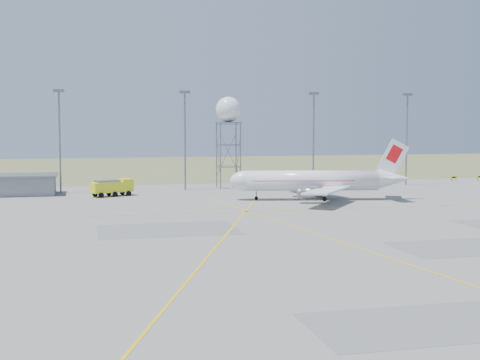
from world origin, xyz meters
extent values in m
plane|color=gray|center=(0.00, 0.00, 0.00)|extent=(400.00, 400.00, 0.00)
cube|color=#586135|center=(0.00, 140.00, 0.01)|extent=(400.00, 120.00, 0.03)
cube|color=gray|center=(-45.00, 64.00, 1.80)|extent=(18.00, 9.00, 3.60)
cube|color=slate|center=(-45.00, 64.00, 3.75)|extent=(19.00, 10.00, 0.30)
cylinder|color=slate|center=(-35.00, 66.00, 10.00)|extent=(0.36, 0.36, 20.00)
cube|color=slate|center=(-35.00, 66.00, 20.20)|extent=(2.20, 0.50, 0.60)
cylinder|color=slate|center=(-10.00, 66.00, 10.00)|extent=(0.36, 0.36, 20.00)
cube|color=slate|center=(-10.00, 66.00, 20.20)|extent=(2.20, 0.50, 0.60)
cylinder|color=slate|center=(18.00, 66.00, 10.00)|extent=(0.36, 0.36, 20.00)
cube|color=slate|center=(18.00, 66.00, 20.20)|extent=(2.20, 0.50, 0.60)
cylinder|color=slate|center=(40.00, 66.00, 10.00)|extent=(0.36, 0.36, 20.00)
cube|color=slate|center=(40.00, 66.00, 20.20)|extent=(2.20, 0.50, 0.60)
cylinder|color=black|center=(55.00, 72.00, 0.40)|extent=(0.10, 0.10, 0.80)
cylinder|color=black|center=(56.20, 72.00, 0.40)|extent=(0.10, 0.10, 0.80)
cube|color=yellow|center=(55.60, 72.00, 0.95)|extent=(1.60, 0.15, 0.50)
cube|color=black|center=(55.60, 71.92, 0.95)|extent=(0.80, 0.03, 0.30)
cylinder|color=black|center=(62.00, 72.00, 0.40)|extent=(0.10, 0.10, 0.80)
cube|color=yellow|center=(62.60, 72.00, 0.95)|extent=(1.60, 0.15, 0.50)
cube|color=black|center=(62.60, 71.92, 0.95)|extent=(0.80, 0.03, 0.30)
cylinder|color=white|center=(9.69, 43.10, 3.49)|extent=(24.14, 8.25, 3.67)
ellipsoid|color=white|center=(-2.02, 45.42, 3.49)|extent=(6.48, 4.75, 3.67)
cube|color=black|center=(-3.10, 45.64, 4.04)|extent=(1.76, 2.25, 0.90)
cone|color=white|center=(24.11, 40.24, 3.77)|extent=(6.12, 4.68, 3.67)
cube|color=white|center=(24.11, 40.24, 7.62)|extent=(5.82, 1.42, 6.91)
cube|color=red|center=(24.29, 40.20, 8.27)|extent=(3.16, 0.92, 3.54)
cube|color=white|center=(24.23, 43.21, 4.22)|extent=(3.87, 5.53, 0.17)
cube|color=white|center=(23.08, 37.44, 4.22)|extent=(3.87, 5.53, 0.17)
cube|color=white|center=(12.66, 50.94, 2.57)|extent=(8.01, 15.33, 0.33)
cube|color=white|center=(9.44, 34.72, 2.57)|extent=(12.40, 14.37, 0.33)
cylinder|color=slate|center=(9.83, 48.50, 1.74)|extent=(4.19, 2.82, 2.11)
cylinder|color=slate|center=(7.76, 38.05, 1.74)|extent=(4.19, 2.82, 2.11)
cube|color=red|center=(7.89, 43.46, 3.58)|extent=(18.74, 7.22, 0.11)
cylinder|color=black|center=(-0.21, 45.07, 0.41)|extent=(0.76, 0.76, 0.83)
cube|color=black|center=(11.50, 42.74, 0.41)|extent=(1.97, 5.58, 0.83)
cylinder|color=slate|center=(11.50, 42.74, 0.83)|extent=(0.26, 0.26, 1.65)
cylinder|color=slate|center=(-2.61, 65.49, 6.97)|extent=(0.26, 0.26, 13.94)
cylinder|color=slate|center=(1.68, 65.49, 6.97)|extent=(0.26, 0.26, 13.94)
cylinder|color=slate|center=(1.68, 69.78, 6.97)|extent=(0.26, 0.26, 13.94)
cylinder|color=slate|center=(-2.61, 69.78, 6.97)|extent=(0.26, 0.26, 13.94)
cube|color=slate|center=(-0.47, 67.64, 13.94)|extent=(4.89, 4.89, 0.27)
sphere|color=white|center=(-0.47, 67.64, 16.73)|extent=(5.36, 5.36, 5.36)
cube|color=yellow|center=(-25.36, 57.23, 1.76)|extent=(8.35, 5.52, 1.94)
cube|color=yellow|center=(-22.76, 58.32, 2.56)|extent=(2.91, 3.10, 1.24)
cube|color=black|center=(-22.19, 58.56, 2.65)|extent=(0.97, 2.15, 0.88)
cube|color=slate|center=(-26.18, 56.89, 2.91)|extent=(4.89, 3.66, 0.35)
camera|label=1|loc=(-30.57, -70.90, 13.81)|focal=50.00mm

